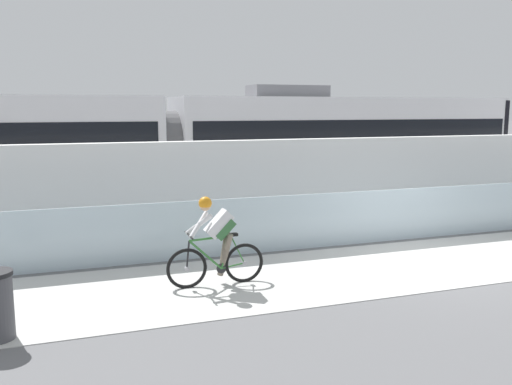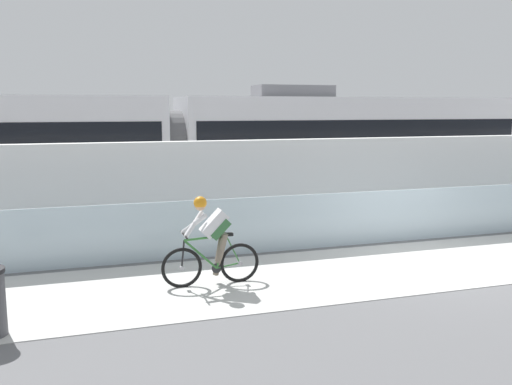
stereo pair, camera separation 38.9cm
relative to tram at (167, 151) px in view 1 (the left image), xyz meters
name	(u,v)px [view 1 (the left image)]	position (x,y,z in m)	size (l,w,h in m)	color
ground_plane	(439,261)	(4.34, -6.85, -1.89)	(200.00, 200.00, 0.00)	slate
bike_path_deck	(439,261)	(4.34, -6.85, -1.89)	(32.00, 3.20, 0.01)	silver
glass_parapet	(390,215)	(4.34, -5.00, -1.28)	(32.00, 0.05, 1.23)	silver
concrete_barrier_wall	(353,182)	(4.34, -3.20, -0.72)	(32.00, 0.36, 2.35)	white
tram_rail_near	(312,209)	(4.34, -0.72, -1.89)	(32.00, 0.08, 0.01)	#595654
tram_rail_far	(294,202)	(4.34, 0.72, -1.89)	(32.00, 0.08, 0.01)	#595654
tram	(167,151)	(0.00, 0.00, 0.00)	(22.56, 2.54, 3.81)	silver
cyclist_on_bike	(216,242)	(-0.41, -6.85, -1.11)	(1.77, 0.58, 1.61)	black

